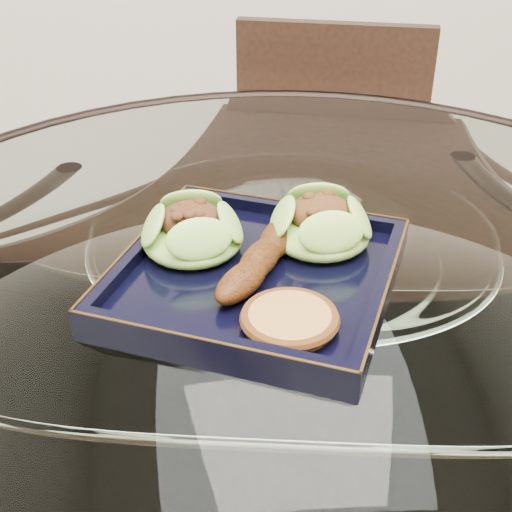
{
  "coord_description": "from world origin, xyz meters",
  "views": [
    {
      "loc": [
        -0.08,
        -0.64,
        1.18
      ],
      "look_at": [
        -0.04,
        -0.04,
        0.8
      ],
      "focal_mm": 50.0,
      "sensor_mm": 36.0,
      "label": 1
    }
  ],
  "objects": [
    {
      "name": "dining_table",
      "position": [
        -0.0,
        -0.0,
        0.6
      ],
      "size": [
        1.13,
        1.13,
        0.77
      ],
      "color": "white",
      "rests_on": "ground"
    },
    {
      "name": "lettuce_wrap_right",
      "position": [
        0.03,
        0.01,
        0.8
      ],
      "size": [
        0.14,
        0.14,
        0.04
      ],
      "primitive_type": "ellipsoid",
      "rotation": [
        0.0,
        0.0,
        -0.42
      ],
      "color": "#65A52F",
      "rests_on": "navy_plate"
    },
    {
      "name": "crumb_patty",
      "position": [
        -0.02,
        -0.13,
        0.79
      ],
      "size": [
        0.1,
        0.1,
        0.01
      ],
      "primitive_type": "cylinder",
      "rotation": [
        0.0,
        0.0,
        -0.22
      ],
      "color": "#B3723B",
      "rests_on": "navy_plate"
    },
    {
      "name": "navy_plate",
      "position": [
        -0.04,
        -0.04,
        0.77
      ],
      "size": [
        0.35,
        0.35,
        0.02
      ],
      "primitive_type": "cube",
      "rotation": [
        0.0,
        0.0,
        -0.39
      ],
      "color": "black",
      "rests_on": "dining_table"
    },
    {
      "name": "lettuce_wrap_left",
      "position": [
        -0.11,
        0.01,
        0.8
      ],
      "size": [
        0.14,
        0.14,
        0.04
      ],
      "primitive_type": "ellipsoid",
      "rotation": [
        0.0,
        0.0,
        -0.33
      ],
      "color": "#5BA630",
      "rests_on": "navy_plate"
    },
    {
      "name": "roasted_plantain",
      "position": [
        -0.04,
        -0.04,
        0.8
      ],
      "size": [
        0.1,
        0.16,
        0.03
      ],
      "primitive_type": "ellipsoid",
      "rotation": [
        0.0,
        0.0,
        1.08
      ],
      "color": "#592809",
      "rests_on": "navy_plate"
    },
    {
      "name": "dining_chair",
      "position": [
        0.12,
        0.52,
        0.48
      ],
      "size": [
        0.45,
        0.45,
        0.87
      ],
      "rotation": [
        0.0,
        0.0,
        -0.24
      ],
      "color": "black",
      "rests_on": "ground"
    }
  ]
}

